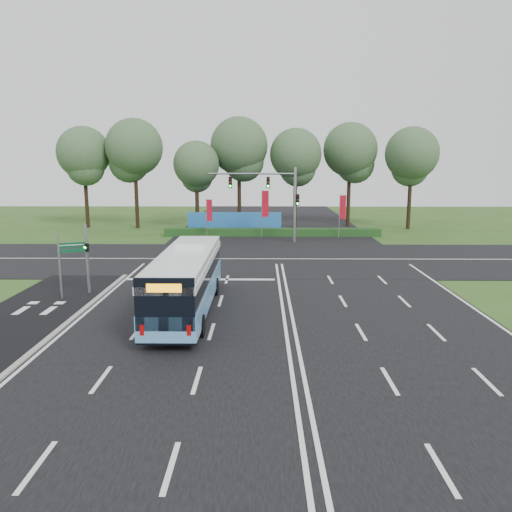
# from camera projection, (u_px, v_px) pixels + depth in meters

# --- Properties ---
(ground) EXTENTS (120.00, 120.00, 0.00)m
(ground) POSITION_uv_depth(u_px,v_px,m) (282.00, 302.00, 26.91)
(ground) COLOR #2E4D19
(ground) RESTS_ON ground
(road_main) EXTENTS (20.00, 120.00, 0.04)m
(road_main) POSITION_uv_depth(u_px,v_px,m) (282.00, 301.00, 26.90)
(road_main) COLOR black
(road_main) RESTS_ON ground
(road_cross) EXTENTS (120.00, 14.00, 0.05)m
(road_cross) POSITION_uv_depth(u_px,v_px,m) (276.00, 259.00, 38.70)
(road_cross) COLOR black
(road_cross) RESTS_ON ground
(bike_path) EXTENTS (5.00, 18.00, 0.06)m
(bike_path) POSITION_uv_depth(u_px,v_px,m) (26.00, 317.00, 24.09)
(bike_path) COLOR black
(bike_path) RESTS_ON ground
(kerb_strip) EXTENTS (0.25, 18.00, 0.12)m
(kerb_strip) POSITION_uv_depth(u_px,v_px,m) (75.00, 317.00, 24.06)
(kerb_strip) COLOR gray
(kerb_strip) RESTS_ON ground
(city_bus) EXTENTS (2.51, 11.51, 3.30)m
(city_bus) POSITION_uv_depth(u_px,v_px,m) (187.00, 280.00, 24.72)
(city_bus) COLOR #5794CA
(city_bus) RESTS_ON ground
(pedestrian_signal) EXTENTS (0.35, 0.44, 3.98)m
(pedestrian_signal) POSITION_uv_depth(u_px,v_px,m) (87.00, 257.00, 28.04)
(pedestrian_signal) COLOR gray
(pedestrian_signal) RESTS_ON ground
(street_sign) EXTENTS (1.31, 0.63, 3.62)m
(street_sign) POSITION_uv_depth(u_px,v_px,m) (66.00, 258.00, 27.09)
(street_sign) COLOR gray
(street_sign) RESTS_ON ground
(banner_flag_left) EXTENTS (0.59, 0.06, 3.97)m
(banner_flag_left) POSITION_uv_depth(u_px,v_px,m) (209.00, 212.00, 48.78)
(banner_flag_left) COLOR gray
(banner_flag_left) RESTS_ON ground
(banner_flag_mid) EXTENTS (0.71, 0.12, 4.81)m
(banner_flag_mid) POSITION_uv_depth(u_px,v_px,m) (264.00, 207.00, 49.05)
(banner_flag_mid) COLOR gray
(banner_flag_mid) RESTS_ON ground
(banner_flag_right) EXTENTS (0.64, 0.17, 4.35)m
(banner_flag_right) POSITION_uv_depth(u_px,v_px,m) (342.00, 210.00, 49.09)
(banner_flag_right) COLOR gray
(banner_flag_right) RESTS_ON ground
(traffic_light_gantry) EXTENTS (8.41, 0.28, 7.00)m
(traffic_light_gantry) POSITION_uv_depth(u_px,v_px,m) (276.00, 193.00, 46.20)
(traffic_light_gantry) COLOR gray
(traffic_light_gantry) RESTS_ON ground
(hedge) EXTENTS (22.00, 1.20, 0.80)m
(hedge) POSITION_uv_depth(u_px,v_px,m) (272.00, 232.00, 50.92)
(hedge) COLOR #183D16
(hedge) RESTS_ON ground
(blue_hoarding) EXTENTS (10.00, 0.30, 2.20)m
(blue_hoarding) POSITION_uv_depth(u_px,v_px,m) (234.00, 223.00, 53.29)
(blue_hoarding) COLOR blue
(blue_hoarding) RESTS_ON ground
(eucalyptus_row) EXTENTS (42.69, 8.85, 12.53)m
(eucalyptus_row) POSITION_uv_depth(u_px,v_px,m) (244.00, 152.00, 56.04)
(eucalyptus_row) COLOR black
(eucalyptus_row) RESTS_ON ground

